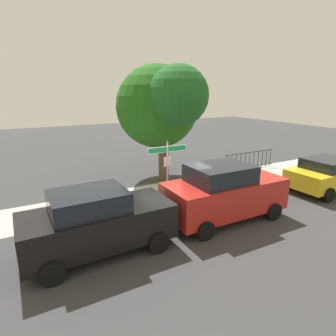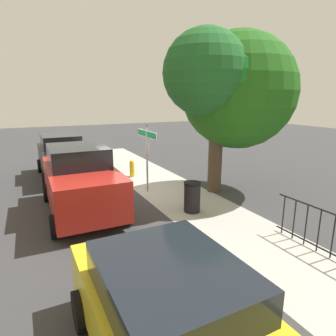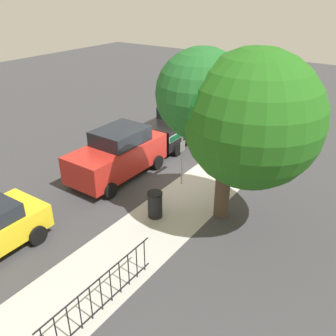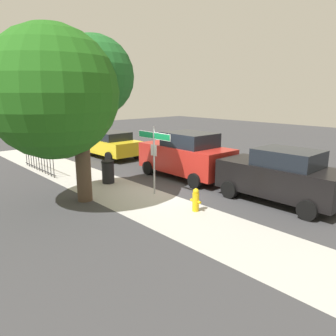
# 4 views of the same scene
# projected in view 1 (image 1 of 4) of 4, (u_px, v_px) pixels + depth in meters

# --- Properties ---
(ground_plane) EXTENTS (60.00, 60.00, 0.00)m
(ground_plane) POSITION_uv_depth(u_px,v_px,m) (171.00, 203.00, 12.00)
(ground_plane) COLOR #38383A
(sidewalk_strip) EXTENTS (24.00, 2.60, 0.00)m
(sidewalk_strip) POSITION_uv_depth(u_px,v_px,m) (193.00, 186.00, 14.02)
(sidewalk_strip) COLOR #ACABA5
(sidewalk_strip) RESTS_ON ground_plane
(street_sign) EXTENTS (1.81, 0.07, 2.61)m
(street_sign) POSITION_uv_depth(u_px,v_px,m) (167.00, 158.00, 11.87)
(street_sign) COLOR #9EA0A5
(street_sign) RESTS_ON ground_plane
(shade_tree) EXTENTS (4.29, 5.27, 5.96)m
(shade_tree) POSITION_uv_depth(u_px,v_px,m) (163.00, 104.00, 14.29)
(shade_tree) COLOR #48392B
(shade_tree) RESTS_ON ground_plane
(car_black) EXTENTS (4.33, 2.08, 1.94)m
(car_black) POSITION_uv_depth(u_px,v_px,m) (97.00, 222.00, 8.12)
(car_black) COLOR black
(car_black) RESTS_ON ground_plane
(car_red) EXTENTS (4.53, 2.19, 2.09)m
(car_red) POSITION_uv_depth(u_px,v_px,m) (224.00, 192.00, 10.27)
(car_red) COLOR #B3231C
(car_red) RESTS_ON ground_plane
(car_yellow) EXTENTS (4.35, 2.14, 1.57)m
(car_yellow) POSITION_uv_depth(u_px,v_px,m) (329.00, 174.00, 13.34)
(car_yellow) COLOR gold
(car_yellow) RESTS_ON ground_plane
(iron_fence) EXTENTS (3.87, 0.04, 1.07)m
(iron_fence) POSITION_uv_depth(u_px,v_px,m) (250.00, 160.00, 16.91)
(iron_fence) COLOR black
(iron_fence) RESTS_ON ground_plane
(fire_hydrant) EXTENTS (0.42, 0.22, 0.78)m
(fire_hydrant) POSITION_uv_depth(u_px,v_px,m) (114.00, 199.00, 11.34)
(fire_hydrant) COLOR yellow
(fire_hydrant) RESTS_ON ground_plane
(trash_bin) EXTENTS (0.55, 0.55, 0.98)m
(trash_bin) POSITION_uv_depth(u_px,v_px,m) (208.00, 177.00, 13.82)
(trash_bin) COLOR black
(trash_bin) RESTS_ON ground_plane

